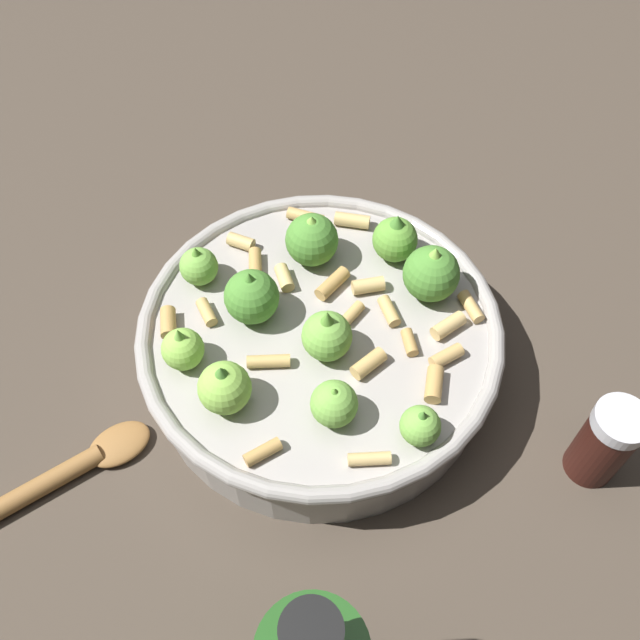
{
  "coord_description": "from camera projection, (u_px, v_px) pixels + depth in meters",
  "views": [
    {
      "loc": [
        0.08,
        -0.31,
        0.52
      ],
      "look_at": [
        0.0,
        0.0,
        0.07
      ],
      "focal_mm": 38.7,
      "sensor_mm": 36.0,
      "label": 1
    }
  ],
  "objects": [
    {
      "name": "wooden_spoon",
      "position": [
        15.0,
        501.0,
        0.53
      ],
      "size": [
        0.19,
        0.21,
        0.02
      ],
      "color": "olive",
      "rests_on": "ground"
    },
    {
      "name": "ground_plane",
      "position": [
        320.0,
        365.0,
        0.61
      ],
      "size": [
        2.4,
        2.4,
        0.0
      ],
      "primitive_type": "plane",
      "color": "#42382D"
    },
    {
      "name": "cooking_pan",
      "position": [
        320.0,
        339.0,
        0.58
      ],
      "size": [
        0.3,
        0.3,
        0.11
      ],
      "color": "#9E9993",
      "rests_on": "ground"
    },
    {
      "name": "pepper_shaker",
      "position": [
        605.0,
        443.0,
        0.52
      ],
      "size": [
        0.04,
        0.04,
        0.08
      ],
      "color": "#33140F",
      "rests_on": "ground"
    }
  ]
}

